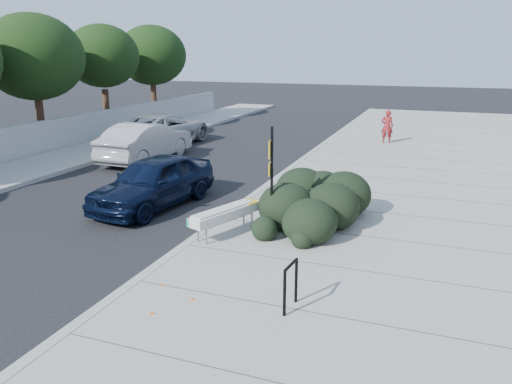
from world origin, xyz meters
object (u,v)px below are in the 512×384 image
(sedan_navy, at_px, (153,182))
(wagon_silver, at_px, (146,142))
(bike_rack, at_px, (291,282))
(sign_post, at_px, (271,173))
(bench, at_px, (226,214))
(pedestrian, at_px, (387,126))
(suv_silver, at_px, (164,129))

(sedan_navy, xyz_separation_m, wagon_silver, (-3.75, 5.46, 0.05))
(bike_rack, distance_m, sign_post, 3.99)
(bench, relative_size, bike_rack, 2.48)
(sign_post, distance_m, wagon_silver, 10.31)
(wagon_silver, xyz_separation_m, pedestrian, (9.07, 7.05, 0.14))
(wagon_silver, bearing_deg, bench, 134.49)
(bench, bearing_deg, bike_rack, -29.44)
(sign_post, xyz_separation_m, sedan_navy, (-4.07, 1.20, -0.88))
(bench, xyz_separation_m, sedan_navy, (-3.10, 1.74, 0.10))
(wagon_silver, bearing_deg, suv_silver, -69.62)
(pedestrian, bearing_deg, suv_silver, 14.77)
(sign_post, bearing_deg, sedan_navy, 153.24)
(wagon_silver, distance_m, suv_silver, 3.74)
(suv_silver, bearing_deg, bike_rack, 132.45)
(bike_rack, relative_size, sign_post, 0.33)
(sedan_navy, xyz_separation_m, suv_silver, (-5.00, 8.99, 0.02))
(bike_rack, distance_m, wagon_silver, 13.87)
(suv_silver, relative_size, pedestrian, 3.51)
(bench, distance_m, sign_post, 1.48)
(bike_rack, xyz_separation_m, pedestrian, (-0.33, 17.25, 0.28))
(pedestrian, bearing_deg, bench, 77.07)
(sign_post, relative_size, wagon_silver, 0.53)
(bike_rack, distance_m, pedestrian, 17.26)
(pedestrian, bearing_deg, wagon_silver, 33.79)
(sign_post, relative_size, sedan_navy, 0.59)
(bench, height_order, sign_post, sign_post)
(wagon_silver, bearing_deg, pedestrian, -141.21)
(bench, bearing_deg, sign_post, 49.07)
(suv_silver, bearing_deg, sedan_navy, 123.74)
(bench, distance_m, pedestrian, 14.43)
(bike_rack, distance_m, suv_silver, 17.37)
(bench, height_order, suv_silver, suv_silver)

